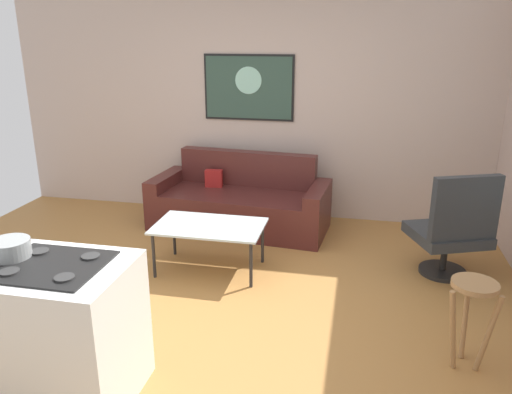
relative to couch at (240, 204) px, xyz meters
name	(u,v)px	position (x,y,z in m)	size (l,w,h in m)	color
ground	(213,312)	(0.23, -1.86, -0.30)	(6.40, 6.40, 0.04)	#A7723A
back_wall	(269,100)	(0.23, 0.56, 1.12)	(6.40, 0.05, 2.80)	#BFA99D
couch	(240,204)	(0.00, 0.00, 0.00)	(2.07, 1.00, 0.84)	#491E1C
coffee_table	(209,229)	(-0.01, -1.15, 0.14)	(1.02, 0.62, 0.46)	silver
armchair	(453,229)	(2.19, -0.85, 0.20)	(0.79, 0.78, 1.02)	black
bar_stool	(472,303)	(2.11, -2.19, 0.20)	(0.35, 0.34, 0.63)	#A07549
kitchen_counter	(25,328)	(-0.62, -3.01, 0.16)	(1.36, 0.68, 0.91)	silver
mixing_bowl	(10,250)	(-0.68, -2.96, 0.66)	(0.24, 0.24, 0.12)	gray
wall_painting	(249,88)	(-0.01, 0.52, 1.27)	(1.07, 0.03, 0.76)	black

